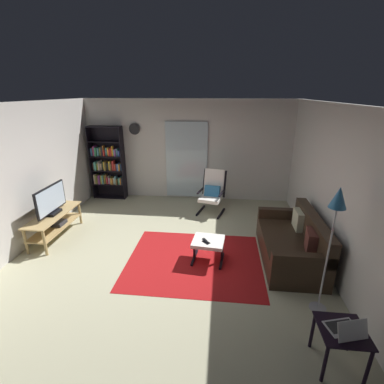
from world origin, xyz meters
name	(u,v)px	position (x,y,z in m)	size (l,w,h in m)	color
ground_plane	(168,254)	(0.00, 0.00, 0.00)	(7.02, 7.02, 0.00)	#ADAA8A
wall_back	(187,151)	(0.00, 2.90, 1.30)	(5.60, 0.06, 2.60)	beige
wall_left	(14,180)	(-2.70, 0.00, 1.30)	(0.06, 6.00, 2.60)	beige
wall_right	(337,192)	(2.70, 0.00, 1.30)	(0.06, 6.00, 2.60)	beige
glass_door_panel	(187,160)	(-0.02, 2.83, 1.05)	(1.10, 0.01, 2.00)	silver
area_rug	(194,261)	(0.49, -0.17, 0.00)	(2.29, 1.91, 0.01)	#A41517
tv_stand	(55,221)	(-2.34, 0.38, 0.34)	(0.46, 1.38, 0.51)	tan
television	(51,201)	(-2.34, 0.37, 0.78)	(0.20, 0.91, 0.57)	black
bookshelf_near_tv	(108,164)	(-2.13, 2.68, 0.92)	(0.87, 0.30, 1.93)	black
leather_sofa	(293,244)	(2.18, 0.07, 0.30)	(0.89, 1.77, 0.82)	#332519
lounge_armchair	(213,190)	(0.71, 2.00, 0.53)	(0.70, 0.77, 1.02)	black
ottoman	(208,243)	(0.72, -0.13, 0.33)	(0.57, 0.53, 0.40)	white
tv_remote	(205,240)	(0.68, -0.17, 0.41)	(0.04, 0.14, 0.02)	black
cell_phone	(206,242)	(0.69, -0.22, 0.41)	(0.07, 0.14, 0.01)	black
floor_lamp_by_sofa	(336,212)	(2.26, -1.11, 1.43)	(0.22, 0.22, 1.74)	#A5A5AD
side_table	(341,337)	(2.19, -1.94, 0.38)	(0.47, 0.47, 0.49)	black
laptop	(347,329)	(2.21, -1.99, 0.54)	(0.38, 0.36, 0.20)	#B7BABF
wall_clock	(135,129)	(-1.36, 2.82, 1.85)	(0.29, 0.03, 0.29)	silver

